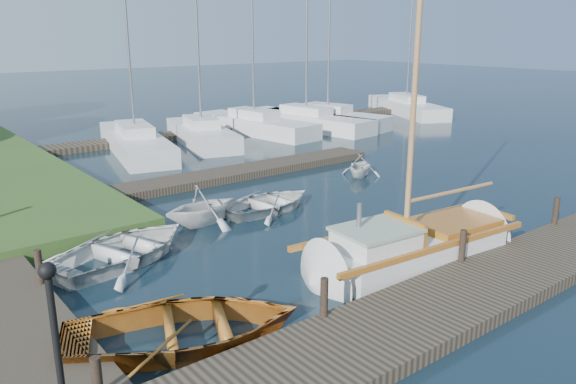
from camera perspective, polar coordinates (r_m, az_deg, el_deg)
ground at (r=16.80m, az=0.00°, el=-3.94°), size 160.00×160.00×0.00m
near_dock at (r=12.92m, az=16.88°, el=-10.27°), size 18.00×2.20×0.30m
far_dock at (r=22.97m, az=-6.05°, el=1.81°), size 14.00×1.60×0.30m
pontoon at (r=35.07m, az=-3.22°, el=6.74°), size 30.00×1.60×0.30m
mooring_post_0 at (r=9.24m, az=-18.81°, el=-17.74°), size 0.16×0.16×0.80m
mooring_post_1 at (r=11.21m, az=3.69°, el=-10.60°), size 0.16×0.16×0.80m
mooring_post_2 at (r=14.37m, az=17.31°, el=-5.21°), size 0.16×0.16×0.80m
mooring_post_3 at (r=18.10m, az=25.56°, el=-1.74°), size 0.16×0.16×0.80m
mooring_post_4 at (r=13.69m, az=-23.96°, el=-6.95°), size 0.16×0.16×0.80m
lamp_post at (r=8.56m, az=-22.72°, el=-11.98°), size 0.24×0.24×2.44m
sailboat at (r=14.82m, az=12.78°, el=-5.69°), size 7.28×2.52×9.83m
dinghy at (r=10.98m, az=-10.47°, el=-12.87°), size 5.30×4.61×0.92m
tender_a at (r=15.09m, az=-16.40°, el=-5.24°), size 4.81×4.07×0.85m
tender_b at (r=17.39m, az=-8.67°, el=-1.10°), size 2.69×2.37×1.34m
tender_c at (r=18.61m, az=-1.96°, el=-0.79°), size 3.71×2.82×0.72m
tender_d at (r=23.24m, az=7.39°, el=2.89°), size 2.61×2.53×1.05m
marina_boat_1 at (r=28.88m, az=-15.25°, el=5.08°), size 4.23×9.53×11.43m
marina_boat_2 at (r=30.44m, az=-8.77°, el=6.00°), size 4.10×7.95×11.32m
marina_boat_3 at (r=33.24m, az=-3.47°, el=6.96°), size 3.34×8.98×11.01m
marina_boat_4 at (r=34.86m, az=1.84°, el=7.40°), size 3.46×9.44×11.49m
marina_boat_5 at (r=35.81m, az=4.04°, el=7.61°), size 4.03×8.48×12.31m
marina_boat_7 at (r=42.37m, az=11.93°, el=8.57°), size 5.96×9.52×11.36m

